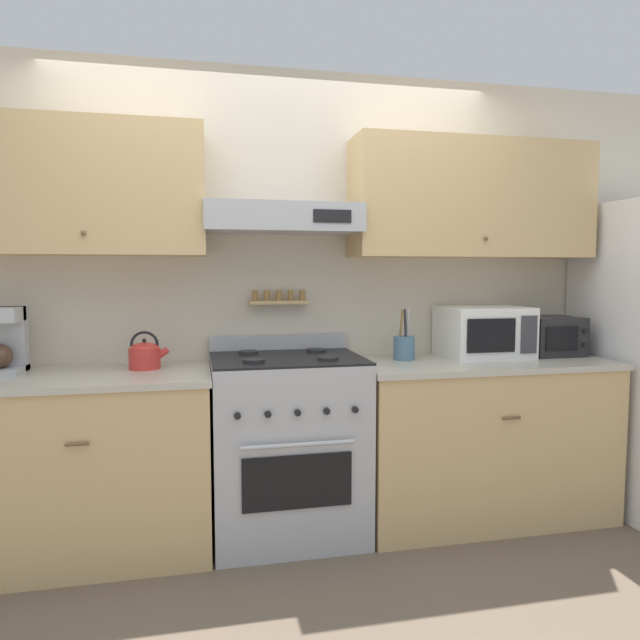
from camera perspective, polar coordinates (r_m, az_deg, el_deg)
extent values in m
plane|color=brown|center=(3.00, -2.15, -23.20)|extent=(16.00, 16.00, 0.00)
cube|color=beige|center=(3.34, -4.34, 2.54)|extent=(5.20, 0.08, 2.55)
cube|color=tan|center=(3.17, -22.14, 12.07)|extent=(1.15, 0.33, 0.67)
sphere|color=brown|center=(2.98, -22.58, 8.02)|extent=(0.02, 0.02, 0.02)
cube|color=tan|center=(3.51, 14.95, 11.54)|extent=(1.42, 0.33, 0.67)
sphere|color=brown|center=(3.33, 16.26, 7.82)|extent=(0.02, 0.02, 0.02)
cube|color=#ADAFB5|center=(3.13, -3.81, 10.10)|extent=(0.84, 0.37, 0.15)
cube|color=black|center=(2.99, 1.26, 10.35)|extent=(0.20, 0.01, 0.07)
cube|color=tan|center=(3.26, -4.14, 1.78)|extent=(0.34, 0.07, 0.02)
cylinder|color=olive|center=(3.25, -6.52, 2.45)|extent=(0.03, 0.03, 0.06)
cylinder|color=olive|center=(3.25, -5.33, 2.47)|extent=(0.03, 0.03, 0.06)
cylinder|color=olive|center=(3.26, -4.14, 2.48)|extent=(0.03, 0.03, 0.06)
cylinder|color=olive|center=(3.27, -2.96, 2.49)|extent=(0.03, 0.03, 0.06)
cylinder|color=olive|center=(3.28, -1.79, 2.51)|extent=(0.03, 0.03, 0.06)
cube|color=tan|center=(3.15, -21.82, -13.48)|extent=(1.15, 0.64, 0.88)
cube|color=#B7B2A3|center=(3.04, -22.09, -5.30)|extent=(1.17, 0.67, 0.03)
cylinder|color=brown|center=(2.77, -23.12, -11.36)|extent=(0.10, 0.01, 0.01)
cube|color=tan|center=(3.48, 15.64, -11.52)|extent=(1.42, 0.64, 0.88)
cube|color=#B7B2A3|center=(3.38, 15.81, -4.11)|extent=(1.45, 0.67, 0.03)
cylinder|color=brown|center=(3.14, 18.61, -9.29)|extent=(0.10, 0.01, 0.01)
cube|color=#ADAFB5|center=(3.12, -3.30, -12.55)|extent=(0.79, 0.63, 0.95)
cube|color=black|center=(2.85, -2.25, -15.90)|extent=(0.54, 0.01, 0.27)
cylinder|color=#ADAFB5|center=(2.77, -2.18, -12.39)|extent=(0.55, 0.02, 0.02)
cube|color=black|center=(3.01, -3.34, -3.80)|extent=(0.79, 0.63, 0.01)
cylinder|color=#232326|center=(2.84, -6.65, -4.06)|extent=(0.11, 0.11, 0.02)
cylinder|color=#232326|center=(2.90, 0.82, -3.85)|extent=(0.11, 0.11, 0.02)
cylinder|color=#232326|center=(3.14, -7.19, -3.23)|extent=(0.11, 0.11, 0.02)
cylinder|color=#232326|center=(3.19, -0.40, -3.05)|extent=(0.11, 0.11, 0.02)
cylinder|color=black|center=(2.71, -8.26, -9.48)|extent=(0.03, 0.02, 0.03)
cylinder|color=black|center=(2.72, -5.23, -9.38)|extent=(0.03, 0.02, 0.03)
cylinder|color=black|center=(2.74, -2.25, -9.26)|extent=(0.03, 0.02, 0.03)
cylinder|color=black|center=(2.77, 0.68, -9.11)|extent=(0.03, 0.02, 0.03)
cylinder|color=black|center=(2.80, 3.55, -8.94)|extent=(0.03, 0.02, 0.03)
cube|color=#ADAFB5|center=(3.29, -4.14, -2.24)|extent=(0.79, 0.04, 0.08)
cylinder|color=red|center=(3.09, -17.12, -3.69)|extent=(0.16, 0.16, 0.11)
ellipsoid|color=red|center=(3.08, -17.15, -2.71)|extent=(0.15, 0.15, 0.06)
sphere|color=black|center=(3.07, -17.17, -1.96)|extent=(0.02, 0.02, 0.02)
cylinder|color=red|center=(3.08, -15.72, -3.38)|extent=(0.10, 0.04, 0.08)
torus|color=black|center=(3.08, -17.16, -2.37)|extent=(0.14, 0.01, 0.14)
cube|color=#ADAFB5|center=(3.22, -29.35, -4.44)|extent=(0.21, 0.24, 0.03)
cube|color=#ADAFB5|center=(3.28, -29.06, -1.66)|extent=(0.21, 0.08, 0.33)
cube|color=white|center=(3.50, 16.02, -1.13)|extent=(0.48, 0.39, 0.30)
cube|color=black|center=(3.29, 16.77, -1.50)|extent=(0.29, 0.01, 0.19)
cube|color=#38383D|center=(3.41, 20.17, -1.38)|extent=(0.10, 0.01, 0.21)
cylinder|color=slate|center=(3.28, 8.40, -2.80)|extent=(0.12, 0.12, 0.13)
cylinder|color=olive|center=(3.25, 8.13, -0.35)|extent=(0.01, 0.05, 0.16)
cylinder|color=#28282B|center=(3.27, 8.52, -0.32)|extent=(0.01, 0.04, 0.16)
cylinder|color=#B2B2B7|center=(3.28, 8.77, -0.30)|extent=(0.01, 0.03, 0.16)
cube|color=#232326|center=(3.71, 22.04, -1.47)|extent=(0.32, 0.29, 0.23)
cube|color=black|center=(3.57, 23.05, -1.73)|extent=(0.20, 0.01, 0.14)
cylinder|color=black|center=(3.65, 25.00, -1.00)|extent=(0.03, 0.01, 0.03)
cylinder|color=black|center=(3.66, 24.96, -2.30)|extent=(0.03, 0.01, 0.03)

